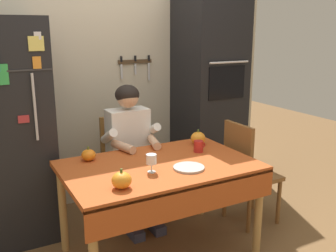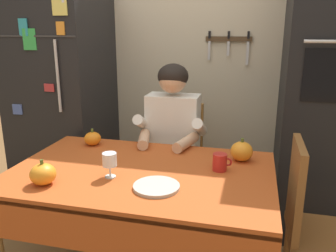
% 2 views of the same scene
% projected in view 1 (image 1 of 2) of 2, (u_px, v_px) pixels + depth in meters
% --- Properties ---
extents(back_wall_assembly, '(3.70, 0.13, 2.60)m').
position_uv_depth(back_wall_assembly, '(106.00, 71.00, 3.75)').
color(back_wall_assembly, beige).
rests_on(back_wall_assembly, ground).
extents(refrigerator, '(0.68, 0.71, 1.80)m').
position_uv_depth(refrigerator, '(6.00, 132.00, 3.06)').
color(refrigerator, black).
rests_on(refrigerator, ground).
extents(wall_oven, '(0.60, 0.64, 2.10)m').
position_uv_depth(wall_oven, '(209.00, 94.00, 3.98)').
color(wall_oven, black).
rests_on(wall_oven, ground).
extents(dining_table, '(1.40, 0.90, 0.74)m').
position_uv_depth(dining_table, '(160.00, 175.00, 2.80)').
color(dining_table, tan).
rests_on(dining_table, ground).
extents(chair_behind_person, '(0.40, 0.40, 0.93)m').
position_uv_depth(chair_behind_person, '(124.00, 161.00, 3.52)').
color(chair_behind_person, '#9E6B33').
rests_on(chair_behind_person, ground).
extents(seated_person, '(0.47, 0.55, 1.25)m').
position_uv_depth(seated_person, '(131.00, 143.00, 3.31)').
color(seated_person, '#38384C').
rests_on(seated_person, ground).
extents(chair_right_side, '(0.40, 0.40, 0.93)m').
position_uv_depth(chair_right_side, '(246.00, 169.00, 3.34)').
color(chair_right_side, brown).
rests_on(chair_right_side, ground).
extents(coffee_mug, '(0.10, 0.08, 0.09)m').
position_uv_depth(coffee_mug, '(199.00, 146.00, 3.06)').
color(coffee_mug, '#B2231E').
rests_on(coffee_mug, dining_table).
extents(wine_glass, '(0.07, 0.07, 0.13)m').
position_uv_depth(wine_glass, '(151.00, 160.00, 2.61)').
color(wine_glass, white).
rests_on(wine_glass, dining_table).
extents(pumpkin_large, '(0.11, 0.11, 0.11)m').
position_uv_depth(pumpkin_large, '(89.00, 155.00, 2.86)').
color(pumpkin_large, orange).
rests_on(pumpkin_large, dining_table).
extents(pumpkin_medium, '(0.13, 0.13, 0.13)m').
position_uv_depth(pumpkin_medium, '(198.00, 138.00, 3.25)').
color(pumpkin_medium, orange).
rests_on(pumpkin_medium, dining_table).
extents(pumpkin_small, '(0.13, 0.13, 0.13)m').
position_uv_depth(pumpkin_small, '(122.00, 180.00, 2.36)').
color(pumpkin_small, orange).
rests_on(pumpkin_small, dining_table).
extents(serving_tray, '(0.22, 0.22, 0.02)m').
position_uv_depth(serving_tray, '(189.00, 168.00, 2.70)').
color(serving_tray, '#B7B2A8').
rests_on(serving_tray, dining_table).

